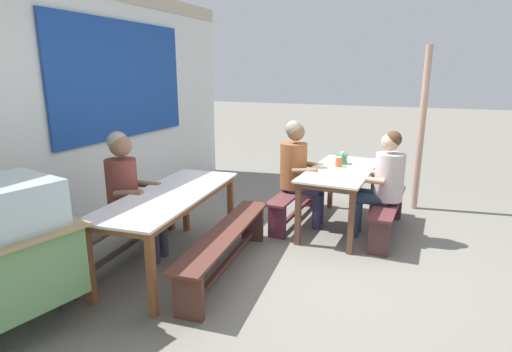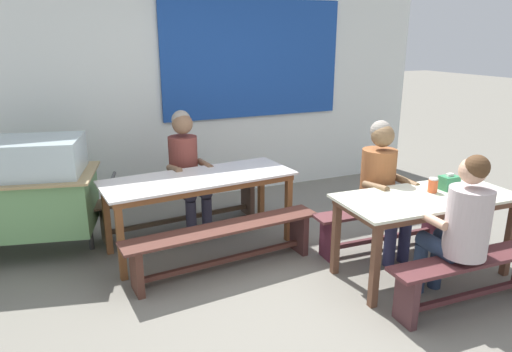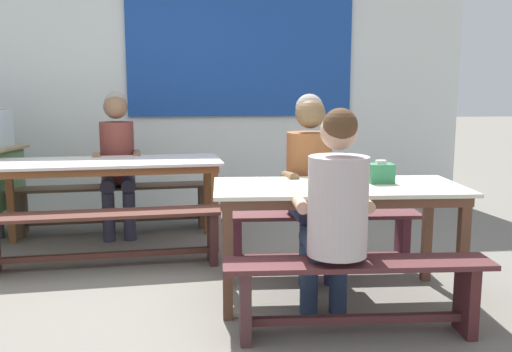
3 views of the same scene
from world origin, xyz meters
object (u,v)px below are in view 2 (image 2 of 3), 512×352
Objects in this scene: food_cart at (20,189)px; person_right_near_table at (382,180)px; bench_near_back at (382,221)px; bench_near_front at (472,274)px; dining_table_far at (199,184)px; tissue_box at (449,183)px; dining_table_near at (426,204)px; bench_far_back at (181,203)px; condiment_jar at (433,185)px; bench_far_front at (225,241)px; person_center_facing at (186,164)px; person_near_front at (460,223)px.

person_right_near_table reaches higher than food_cart.
bench_near_back is 1.01× the size of bench_near_front.
tissue_box reaches higher than dining_table_far.
dining_table_far is at bearing 140.74° from dining_table_near.
bench_far_back is at bearing 94.96° from dining_table_far.
dining_table_far is 1.21× the size of dining_table_near.
bench_near_front is (1.66, -2.48, 0.00)m from bench_far_back.
food_cart is at bearing 158.50° from bench_near_back.
food_cart reaches higher than condiment_jar.
tissue_box is (0.37, -0.47, 0.07)m from person_right_near_table.
dining_table_near is 0.53m from person_right_near_table.
dining_table_far is at bearing 94.96° from bench_far_front.
food_cart reaches higher than tissue_box.
person_right_near_table is at bearing -9.21° from bench_far_front.
bench_far_back is 1.46× the size of person_center_facing.
bench_far_front is at bearing -85.04° from bench_far_back.
bench_far_front is (0.05, -0.57, -0.38)m from dining_table_far.
tissue_box is at bearing 51.99° from person_near_front.
condiment_jar is (1.74, -1.79, 0.07)m from person_center_facing.
bench_near_back is at bearing 87.66° from bench_near_front.
person_center_facing reaches higher than dining_table_near.
food_cart is 3.45m from person_right_near_table.
bench_far_front is at bearing 139.42° from bench_near_front.
dining_table_far is 0.69m from bench_far_back.
person_near_front is 0.62m from condiment_jar.
bench_far_back is 1.15m from bench_far_front.
person_near_front reaches higher than dining_table_far.
dining_table_far is 2.17m from condiment_jar.
person_near_front is at bearing -41.26° from bench_far_front.
bench_near_back and bench_near_front have the same top height.
dining_table_far is 2.32m from tissue_box.
bench_far_front is 1.91m from condiment_jar.
food_cart is at bearing 150.18° from dining_table_near.
person_near_front reaches higher than food_cart.
bench_far_front is 2.06m from bench_near_front.
dining_table_far reaches higher than bench_near_front.
bench_near_front is 1.13× the size of person_right_near_table.
person_right_near_table is at bearing -40.32° from person_center_facing.
bench_near_back is 1.14× the size of person_center_facing.
bench_far_front is (-1.59, 0.77, -0.38)m from dining_table_near.
bench_near_back is (1.66, -0.76, -0.39)m from dining_table_far.
dining_table_near is 2.46m from person_center_facing.
dining_table_near is at bearing -82.24° from person_right_near_table.
dining_table_near is 1.08× the size of bench_near_front.
person_near_front is 0.96× the size of person_right_near_table.
person_right_near_table is at bearing 92.48° from bench_near_front.
person_right_near_table is at bearing 110.93° from condiment_jar.
condiment_jar reaches higher than bench_far_back.
food_cart is (-3.25, 1.86, 0.00)m from dining_table_near.
condiment_jar is (0.25, 0.56, 0.11)m from person_near_front.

